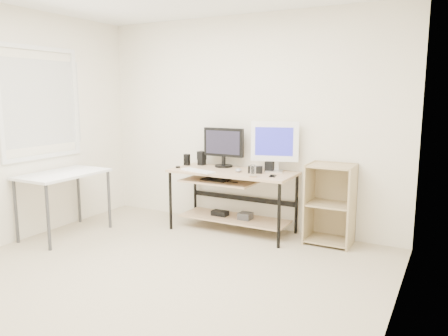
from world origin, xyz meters
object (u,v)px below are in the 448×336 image
at_px(black_monitor, 224,145).
at_px(audio_controller, 187,160).
at_px(side_table, 63,179).
at_px(desk, 231,188).
at_px(white_imac, 275,143).
at_px(shelf_unit, 331,203).

height_order(black_monitor, audio_controller, black_monitor).
bearing_deg(audio_controller, side_table, -128.46).
bearing_deg(black_monitor, side_table, -139.75).
bearing_deg(black_monitor, desk, -44.48).
distance_m(desk, white_imac, 0.76).
relative_size(desk, white_imac, 2.53).
height_order(side_table, shelf_unit, shelf_unit).
distance_m(shelf_unit, audio_controller, 1.89).
height_order(side_table, audio_controller, audio_controller).
height_order(shelf_unit, audio_controller, shelf_unit).
bearing_deg(desk, shelf_unit, 7.77).
xyz_separation_m(desk, shelf_unit, (1.18, 0.16, -0.09)).
height_order(desk, black_monitor, black_monitor).
relative_size(desk, side_table, 1.50).
height_order(shelf_unit, white_imac, white_imac).
bearing_deg(side_table, audio_controller, 49.40).
distance_m(black_monitor, audio_controller, 0.53).
bearing_deg(audio_controller, shelf_unit, 4.63).
distance_m(side_table, black_monitor, 1.95).
distance_m(shelf_unit, black_monitor, 1.50).
xyz_separation_m(shelf_unit, white_imac, (-0.69, 0.01, 0.64)).
distance_m(side_table, white_imac, 2.51).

